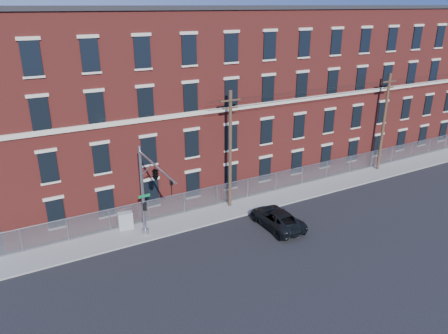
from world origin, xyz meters
name	(u,v)px	position (x,y,z in m)	size (l,w,h in m)	color
ground	(244,242)	(0.00, 0.00, 0.00)	(140.00, 140.00, 0.00)	black
sidewalk	(323,186)	(12.00, 5.00, 0.06)	(65.00, 3.00, 0.12)	gray
mill_building	(273,87)	(12.00, 13.93, 8.15)	(55.30, 14.32, 16.30)	maroon
chain_link_fence	(315,172)	(12.00, 6.30, 1.06)	(59.06, 0.06, 1.85)	#A5A8AD
traffic_signal_mast	(152,180)	(-6.00, 2.18, 5.39)	(0.90, 6.75, 7.00)	#9EA0A5
utility_pole_near	(230,148)	(2.00, 5.60, 5.34)	(1.80, 0.28, 10.00)	#433121
utility_pole_mid	(384,121)	(20.00, 5.60, 5.34)	(1.80, 0.28, 10.00)	#433121
overhead_wires	(389,84)	(20.00, 5.60, 9.12)	(40.00, 0.62, 0.62)	black
pickup_truck	(277,218)	(3.47, 0.76, 0.72)	(2.39, 5.19, 1.44)	black
utility_cabinet	(126,221)	(-7.06, 6.00, 0.81)	(1.10, 0.55, 1.37)	gray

